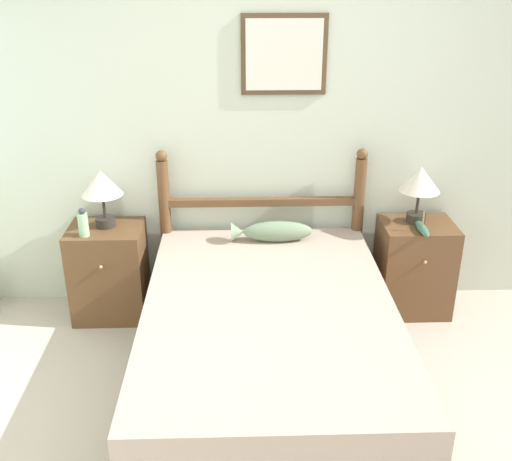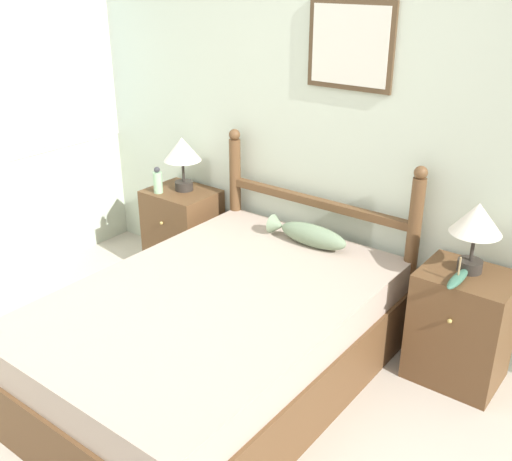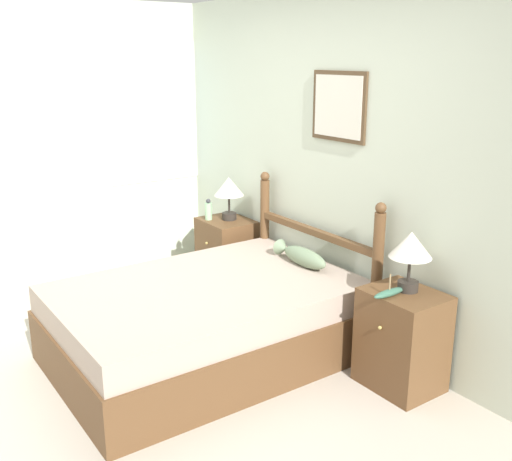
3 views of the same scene
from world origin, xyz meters
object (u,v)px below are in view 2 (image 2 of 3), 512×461
Objects in this scene: table_lamp_left at (182,152)px; nightstand_right at (461,327)px; model_boat at (458,279)px; bottle at (158,181)px; fish_pillow at (308,234)px; bed at (216,337)px; nightstand_left at (183,232)px; table_lamp_right at (477,222)px.

nightstand_right is at bearing -0.77° from table_lamp_left.
model_boat is (-0.02, -0.13, 0.35)m from nightstand_right.
bottle is at bearing -124.56° from table_lamp_left.
table_lamp_left is 1.50× the size of model_boat.
bed is at bearing -94.29° from fish_pillow.
bottle is 1.22m from fish_pillow.
nightstand_left is 1.15m from fish_pillow.
bottle reaches higher than nightstand_right.
model_boat is at bearing -0.07° from bottle.
nightstand_left is 1.68× the size of table_lamp_right.
table_lamp_right is at bearing 0.18° from table_lamp_left.
bottle is at bearing -175.80° from table_lamp_right.
table_lamp_right reaches higher than fish_pillow.
nightstand_left is 1.00× the size of nightstand_right.
nightstand_left is at bearing -100.02° from table_lamp_left.
nightstand_right is at bearing 1.87° from fish_pillow.
table_lamp_left reaches higher than fish_pillow.
nightstand_right is 2.52× the size of model_boat.
model_boat is 0.98m from fish_pillow.
nightstand_right is 3.38× the size of bottle.
bed is 1.51m from table_lamp_left.
nightstand_right is 2.18m from table_lamp_left.
fish_pillow is at bearing -3.14° from table_lamp_left.
model_boat is (2.18, -0.00, -0.06)m from bottle.
bed is 10.67× the size of bottle.
nightstand_left is 1.20× the size of fish_pillow.
nightstand_right is at bearing -67.36° from table_lamp_right.
nightstand_right is at bearing 81.96° from model_boat.
fish_pillow is (1.21, 0.09, -0.11)m from bottle.
model_boat is (2.08, -0.13, 0.35)m from nightstand_left.
bottle is at bearing 148.20° from bed.
nightstand_left and nightstand_right have the same top height.
table_lamp_left is (-1.04, 0.87, 0.66)m from bed.
table_lamp_right is 2.20m from bottle.
fish_pillow is (-0.99, -0.03, 0.30)m from nightstand_right.
bottle reaches higher than bed.
table_lamp_left reaches higher than model_boat.
bed is 3.15× the size of nightstand_left.
table_lamp_right is (2.08, 0.03, 0.61)m from nightstand_left.
table_lamp_right reaches higher than bottle.
nightstand_right is 1.68× the size of table_lamp_left.
bottle is (-2.20, -0.13, 0.41)m from nightstand_right.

